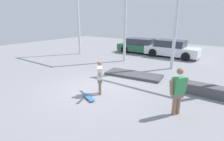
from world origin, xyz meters
name	(u,v)px	position (x,y,z in m)	size (l,w,h in m)	color
ground_plane	(94,89)	(0.00, 0.00, 0.00)	(36.00, 36.00, 0.00)	gray
skateboarder	(100,76)	(0.59, -0.29, 0.80)	(0.95, 1.10, 1.47)	#8C664C
skateboard	(88,97)	(0.53, -0.96, 0.06)	(0.83, 0.47, 0.08)	#2D66B2
grind_box	(206,90)	(4.33, 2.25, 0.23)	(2.00, 0.60, 0.45)	#47474C
manual_pad	(133,75)	(0.55, 2.74, 0.07)	(3.16, 1.20, 0.14)	#47474C
canopy_support_left	(99,8)	(-4.24, 5.51, 3.91)	(5.03, 0.20, 6.60)	silver
parked_car_green	(141,46)	(-2.26, 9.21, 0.66)	(4.54, 1.99, 1.36)	#28603D
parked_car_white	(171,49)	(0.58, 9.11, 0.68)	(4.34, 1.87, 1.42)	white
bystander	(178,90)	(3.77, -0.06, 0.89)	(0.49, 0.70, 1.65)	#8C664C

